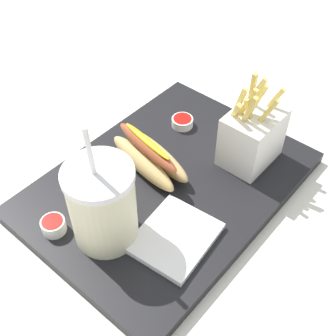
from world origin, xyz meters
name	(u,v)px	position (x,y,z in m)	size (l,w,h in m)	color
ground_plane	(168,192)	(0.00, 0.00, -0.01)	(2.40, 2.40, 0.02)	silver
food_tray	(168,185)	(0.00, 0.00, 0.01)	(0.45, 0.33, 0.02)	black
soda_cup	(104,205)	(0.14, 0.00, 0.09)	(0.10, 0.10, 0.21)	beige
fries_basket	(252,136)	(-0.13, 0.07, 0.07)	(0.10, 0.08, 0.17)	white
hot_dog_1	(149,156)	(0.00, -0.04, 0.05)	(0.09, 0.17, 0.07)	tan
ketchup_cup_1	(182,121)	(-0.12, -0.07, 0.03)	(0.04, 0.04, 0.02)	white
ketchup_cup_2	(53,225)	(0.19, -0.06, 0.03)	(0.04, 0.04, 0.02)	white
napkin_stack	(175,237)	(0.08, 0.08, 0.02)	(0.12, 0.10, 0.01)	white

